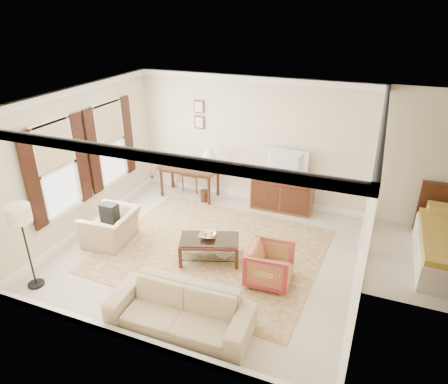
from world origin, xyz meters
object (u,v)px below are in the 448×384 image
Objects in this scene: tv at (285,155)px; sofa at (180,304)px; writing_desk at (189,171)px; striped_armchair at (270,263)px; club_armchair at (111,222)px; coffee_table at (209,244)px; sideboard at (283,192)px.

sofa is at bearing 83.78° from tv.
striped_armchair is (2.72, -2.53, -0.28)m from writing_desk.
tv is at bearing 3.57° from writing_desk.
striped_armchair is at bearing -42.84° from writing_desk.
striped_armchair is at bearing 99.85° from tv.
club_armchair is at bearing 42.89° from tv.
sofa reaches higher than writing_desk.
coffee_table is 1.21× the size of club_armchair.
writing_desk is 2.36m from tv.
striped_armchair is 1.74m from sofa.
writing_desk reaches higher than striped_armchair.
coffee_table is at bearing 73.27° from tv.
sofa is at bearing -80.60° from coffee_table.
sofa is at bearing 51.70° from club_armchair.
writing_desk is at bearing 112.62° from sofa.
writing_desk is 3.72m from striped_armchair.
club_armchair is (-0.52, -2.44, -0.23)m from writing_desk.
striped_armchair is 0.76× the size of club_armchair.
sideboard is 3.80m from club_armchair.
sideboard reaches higher than writing_desk.
tv is (0.00, -0.02, 0.90)m from sideboard.
striped_armchair is at bearing 56.64° from sofa.
club_armchair is at bearing -101.95° from writing_desk.
club_armchair reaches higher than sideboard.
tv reaches higher than club_armchair.
striped_armchair is (1.20, -0.22, 0.04)m from coffee_table.
sofa is (-0.45, -4.15, -0.91)m from tv.
tv is 2.73m from coffee_table.
sofa is (1.81, -4.01, -0.25)m from writing_desk.
sofa is at bearing -65.72° from writing_desk.
striped_armchair is (0.46, -2.69, -0.04)m from sideboard.
striped_armchair is (0.46, -2.67, -0.94)m from tv.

